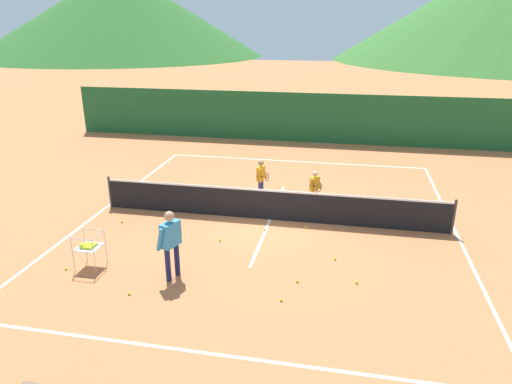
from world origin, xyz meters
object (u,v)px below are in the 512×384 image
tennis_ball_1 (129,293)px  tennis_ball_4 (66,269)px  instructor (171,239)px  ball_cart (88,246)px  student_1 (315,186)px  tennis_ball_3 (281,300)px  student_0 (261,176)px  tennis_ball_6 (335,259)px  tennis_ball_2 (122,222)px  tennis_ball_0 (297,281)px  tennis_ball_5 (220,240)px  tennis_ball_7 (357,282)px  tennis_ball_9 (306,227)px  tennis_ball_8 (265,229)px  tennis_net (270,204)px

tennis_ball_1 → tennis_ball_4: size_ratio=1.00×
instructor → ball_cart: (-2.19, 0.08, -0.44)m
student_1 → tennis_ball_4: 7.78m
tennis_ball_3 → tennis_ball_4: 5.39m
ball_cart → tennis_ball_4: bearing=-153.1°
student_0 → tennis_ball_6: 4.83m
tennis_ball_1 → tennis_ball_2: (-1.96, 3.63, 0.00)m
tennis_ball_0 → tennis_ball_2: (-5.59, 2.38, 0.00)m
student_0 → tennis_ball_5: 3.61m
student_1 → tennis_ball_7: 4.80m
tennis_ball_4 → tennis_ball_9: same height
tennis_ball_2 → tennis_ball_8: bearing=3.8°
instructor → tennis_ball_1: (-0.70, -0.91, -0.99)m
tennis_ball_6 → tennis_ball_0: bearing=-122.9°
instructor → tennis_ball_5: 2.38m
tennis_ball_4 → tennis_ball_7: (7.00, 0.74, 0.00)m
tennis_ball_0 → tennis_ball_9: (-0.09, 3.08, 0.00)m
tennis_ball_6 → tennis_ball_7: same height
tennis_ball_0 → tennis_ball_9: bearing=91.7°
ball_cart → tennis_ball_0: bearing=2.9°
ball_cart → tennis_ball_4: 0.80m
tennis_ball_0 → tennis_ball_3: 0.88m
instructor → tennis_ball_5: size_ratio=25.12×
tennis_ball_5 → tennis_ball_7: 4.02m
tennis_ball_8 → tennis_ball_9: bearing=19.4°
tennis_net → student_1: 1.81m
tennis_ball_2 → tennis_ball_4: size_ratio=1.00×
tennis_ball_0 → tennis_ball_9: size_ratio=1.00×
instructor → tennis_ball_3: 2.89m
student_1 → tennis_ball_1: 7.07m
instructor → tennis_ball_5: (0.58, 2.09, -0.99)m
tennis_ball_5 → student_1: bearing=52.0°
tennis_ball_3 → tennis_ball_5: (-2.09, 2.58, 0.00)m
tennis_ball_1 → tennis_ball_3: same height
tennis_ball_7 → tennis_ball_8: 3.58m
ball_cart → tennis_ball_3: bearing=-6.8°
student_1 → ball_cart: student_1 is taller
tennis_ball_4 → tennis_ball_5: size_ratio=1.00×
student_0 → tennis_ball_1: 6.76m
instructor → tennis_ball_9: instructor is taller
student_0 → ball_cart: bearing=-120.9°
tennis_net → tennis_ball_5: (-1.12, -1.74, -0.47)m
tennis_ball_1 → tennis_ball_8: same height
tennis_ball_9 → tennis_ball_5: bearing=-149.4°
instructor → tennis_ball_9: size_ratio=25.12×
tennis_net → tennis_ball_7: size_ratio=156.37×
student_1 → tennis_ball_1: bearing=-121.2°
tennis_ball_5 → tennis_ball_9: 2.63m
tennis_ball_8 → tennis_ball_9: (1.16, 0.41, 0.00)m
tennis_ball_1 → tennis_ball_8: size_ratio=1.00×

